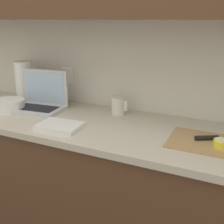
# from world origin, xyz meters

# --- Properties ---
(counter_unit) EXTENTS (2.43, 0.59, 0.88)m
(counter_unit) POSITION_xyz_m (-0.02, 0.00, 0.45)
(counter_unit) COLOR brown
(counter_unit) RESTS_ON ground_plane
(laptop) EXTENTS (0.33, 0.25, 0.24)m
(laptop) POSITION_xyz_m (-0.40, 0.07, 0.94)
(laptop) COLOR silver
(laptop) RESTS_ON counter_unit
(cutting_board) EXTENTS (0.38, 0.25, 0.01)m
(cutting_board) POSITION_xyz_m (0.63, -0.02, 0.89)
(cutting_board) COLOR tan
(cutting_board) RESTS_ON counter_unit
(knife) EXTENTS (0.27, 0.16, 0.02)m
(knife) POSITION_xyz_m (0.64, 0.01, 0.90)
(knife) COLOR silver
(knife) RESTS_ON cutting_board
(lemon_half_cut) EXTENTS (0.07, 0.07, 0.04)m
(lemon_half_cut) POSITION_xyz_m (0.68, -0.05, 0.91)
(lemon_half_cut) COLOR yellow
(lemon_half_cut) RESTS_ON cutting_board
(measuring_cup) EXTENTS (0.10, 0.08, 0.10)m
(measuring_cup) POSITION_xyz_m (0.08, 0.19, 0.94)
(measuring_cup) COLOR silver
(measuring_cup) RESTS_ON counter_unit
(bowl_white) EXTENTS (0.19, 0.19, 0.07)m
(bowl_white) POSITION_xyz_m (-0.57, -0.04, 0.92)
(bowl_white) COLOR white
(bowl_white) RESTS_ON counter_unit
(paper_towel_roll) EXTENTS (0.12, 0.12, 0.27)m
(paper_towel_roll) POSITION_xyz_m (-0.62, 0.18, 1.02)
(paper_towel_roll) COLOR white
(paper_towel_roll) RESTS_ON counter_unit
(dish_towel) EXTENTS (0.23, 0.17, 0.02)m
(dish_towel) POSITION_xyz_m (-0.10, -0.15, 0.90)
(dish_towel) COLOR white
(dish_towel) RESTS_ON counter_unit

